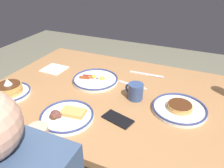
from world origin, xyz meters
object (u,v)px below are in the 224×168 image
object	(u,v)px
plate_near_main	(179,108)
plate_center_pancakes	(67,116)
cell_phone	(118,119)
paper_napkin	(54,69)
plate_far_companion	(96,79)
fork_near	(132,85)
coffee_mug	(135,91)
butter_knife	(146,74)
plate_far_side	(10,91)

from	to	relation	value
plate_near_main	plate_center_pancakes	size ratio (longest dim) A/B	1.06
cell_phone	paper_napkin	size ratio (longest dim) A/B	0.96
plate_near_main	plate_far_companion	xyz separation A→B (m)	(0.52, -0.10, -0.00)
plate_near_main	plate_center_pancakes	distance (m)	0.55
fork_near	paper_napkin	bearing A→B (deg)	0.46
plate_center_pancakes	cell_phone	distance (m)	0.24
coffee_mug	butter_knife	bearing A→B (deg)	-86.00
plate_center_pancakes	plate_far_side	bearing A→B (deg)	-7.13
coffee_mug	butter_knife	distance (m)	0.30
plate_center_pancakes	coffee_mug	distance (m)	0.38
plate_center_pancakes	fork_near	world-z (taller)	plate_center_pancakes
plate_far_side	paper_napkin	bearing A→B (deg)	-93.71
fork_near	coffee_mug	bearing A→B (deg)	115.66
paper_napkin	coffee_mug	bearing A→B (deg)	168.88
butter_knife	plate_far_companion	bearing A→B (deg)	39.23
plate_near_main	fork_near	distance (m)	0.33
plate_near_main	plate_far_side	xyz separation A→B (m)	(0.88, 0.22, 0.01)
plate_near_main	plate_far_side	world-z (taller)	plate_far_side
plate_far_companion	butter_knife	distance (m)	0.34
cell_phone	fork_near	distance (m)	0.34
plate_far_side	plate_center_pancakes	bearing A→B (deg)	172.87
plate_near_main	plate_center_pancakes	xyz separation A→B (m)	(0.48, 0.27, -0.00)
plate_center_pancakes	coffee_mug	xyz separation A→B (m)	(-0.24, -0.29, 0.03)
cell_phone	fork_near	size ratio (longest dim) A/B	0.77
plate_far_side	fork_near	distance (m)	0.69
plate_near_main	plate_center_pancakes	bearing A→B (deg)	29.92
plate_far_side	fork_near	bearing A→B (deg)	-147.78
plate_near_main	cell_phone	distance (m)	0.32
plate_far_companion	butter_knife	xyz separation A→B (m)	(-0.26, -0.21, -0.01)
plate_center_pancakes	paper_napkin	size ratio (longest dim) A/B	1.70
plate_center_pancakes	fork_near	xyz separation A→B (m)	(-0.18, -0.42, -0.01)
coffee_mug	fork_near	size ratio (longest dim) A/B	0.59
cell_phone	coffee_mug	bearing A→B (deg)	-78.83
cell_phone	butter_knife	bearing A→B (deg)	-73.88
plate_center_pancakes	paper_napkin	xyz separation A→B (m)	(0.38, -0.42, -0.01)
plate_near_main	butter_knife	bearing A→B (deg)	-50.83
plate_near_main	coffee_mug	xyz separation A→B (m)	(0.24, -0.02, 0.03)
coffee_mug	paper_napkin	world-z (taller)	coffee_mug
cell_phone	paper_napkin	bearing A→B (deg)	-12.87
plate_far_side	butter_knife	xyz separation A→B (m)	(-0.63, -0.54, -0.02)
plate_near_main	paper_napkin	distance (m)	0.87
plate_near_main	butter_knife	size ratio (longest dim) A/B	1.19
plate_far_side	coffee_mug	xyz separation A→B (m)	(-0.65, -0.24, 0.02)
paper_napkin	fork_near	bearing A→B (deg)	-179.54
paper_napkin	butter_knife	world-z (taller)	butter_knife
plate_far_side	fork_near	xyz separation A→B (m)	(-0.59, -0.37, -0.02)
coffee_mug	plate_far_companion	bearing A→B (deg)	-16.65
coffee_mug	fork_near	world-z (taller)	coffee_mug
coffee_mug	fork_near	distance (m)	0.15
plate_near_main	coffee_mug	bearing A→B (deg)	-4.25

